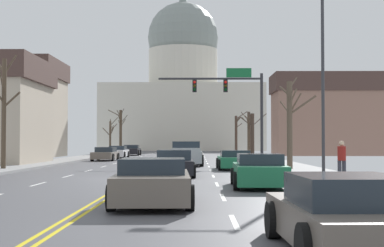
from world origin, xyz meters
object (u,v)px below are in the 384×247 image
(sedan_near_05, at_px, (345,216))
(sedan_oncoming_00, at_px, (105,154))
(signal_gantry, at_px, (233,95))
(pedestrian_00, at_px, (342,158))
(sedan_near_01, at_px, (235,160))
(sedan_near_02, at_px, (174,164))
(street_lamp_right, at_px, (317,67))
(sedan_oncoming_01, at_px, (118,152))
(sedan_oncoming_02, at_px, (132,150))
(sedan_near_04, at_px, (153,183))
(pickup_truck_near_00, at_px, (186,155))
(sedan_near_03, at_px, (259,171))

(sedan_near_05, height_order, sedan_oncoming_00, same)
(signal_gantry, xyz_separation_m, pedestrian_00, (3.28, -19.42, -4.17))
(sedan_near_01, xyz_separation_m, sedan_near_02, (-3.33, -6.86, 0.04))
(street_lamp_right, xyz_separation_m, sedan_oncoming_01, (-13.36, 33.71, -4.34))
(sedan_oncoming_00, xyz_separation_m, sedan_oncoming_02, (0.11, 18.85, 0.02))
(sedan_near_04, bearing_deg, pickup_truck_near_00, 89.08)
(pickup_truck_near_00, xyz_separation_m, sedan_near_05, (3.00, -31.24, -0.19))
(street_lamp_right, xyz_separation_m, sedan_near_02, (-6.31, 2.48, -4.33))
(sedan_near_02, relative_size, sedan_oncoming_02, 1.06)
(sedan_oncoming_00, relative_size, pedestrian_00, 2.74)
(sedan_near_01, distance_m, sedan_oncoming_02, 35.84)
(pickup_truck_near_00, relative_size, sedan_near_04, 1.29)
(street_lamp_right, distance_m, sedan_oncoming_01, 36.52)
(sedan_near_01, relative_size, sedan_oncoming_00, 1.06)
(pickup_truck_near_00, bearing_deg, sedan_near_05, -84.51)
(sedan_oncoming_01, bearing_deg, sedan_oncoming_02, 88.49)
(sedan_oncoming_00, bearing_deg, sedan_oncoming_01, 91.01)
(sedan_near_03, distance_m, sedan_near_05, 12.27)
(sedan_near_01, distance_m, pedestrian_00, 11.13)
(sedan_near_04, height_order, pedestrian_00, pedestrian_00)
(pickup_truck_near_00, relative_size, sedan_near_03, 1.29)
(sedan_oncoming_00, distance_m, sedan_oncoming_02, 18.85)
(sedan_oncoming_01, distance_m, sedan_oncoming_02, 10.01)
(sedan_oncoming_01, height_order, sedan_oncoming_02, sedan_oncoming_02)
(sedan_near_03, bearing_deg, signal_gantry, 88.86)
(sedan_near_01, distance_m, sedan_near_03, 13.27)
(sedan_near_04, relative_size, sedan_oncoming_02, 1.05)
(street_lamp_right, height_order, sedan_near_05, street_lamp_right)
(sedan_oncoming_02, bearing_deg, pickup_truck_near_00, -76.08)
(sedan_near_01, distance_m, sedan_near_02, 7.63)
(signal_gantry, xyz_separation_m, sedan_near_02, (-3.79, -15.80, -4.58))
(pedestrian_00, bearing_deg, sedan_near_05, -103.97)
(sedan_near_02, xyz_separation_m, sedan_near_03, (3.35, -6.41, 0.00))
(signal_gantry, relative_size, pedestrian_00, 5.09)
(pickup_truck_near_00, bearing_deg, pedestrian_00, -67.34)
(sedan_near_02, distance_m, sedan_near_05, 18.98)
(sedan_near_05, height_order, sedan_oncoming_01, sedan_oncoming_01)
(sedan_near_01, distance_m, sedan_near_04, 19.36)
(sedan_near_05, xyz_separation_m, sedan_oncoming_02, (-10.11, 59.92, 0.03))
(sedan_near_01, bearing_deg, sedan_oncoming_01, 113.09)
(pickup_truck_near_00, distance_m, sedan_near_04, 24.76)
(pickup_truck_near_00, xyz_separation_m, pedestrian_00, (6.75, -16.17, 0.25))
(sedan_near_05, relative_size, pedestrian_00, 2.74)
(street_lamp_right, height_order, sedan_oncoming_00, street_lamp_right)
(sedan_oncoming_02, relative_size, pedestrian_00, 2.78)
(signal_gantry, bearing_deg, sedan_near_01, -92.94)
(street_lamp_right, height_order, pickup_truck_near_00, street_lamp_right)
(sedan_near_05, height_order, sedan_oncoming_02, sedan_oncoming_02)
(sedan_near_01, relative_size, pedestrian_00, 2.91)
(sedan_near_05, bearing_deg, sedan_near_02, 100.07)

